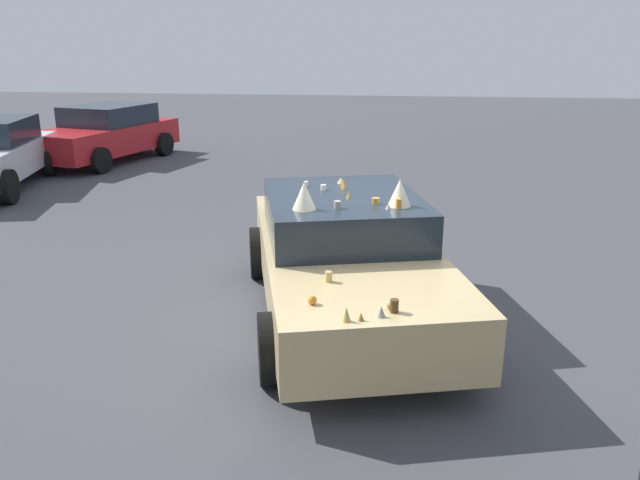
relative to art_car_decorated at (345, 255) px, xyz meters
name	(u,v)px	position (x,y,z in m)	size (l,w,h in m)	color
ground_plane	(346,314)	(-0.06, -0.01, -0.71)	(60.00, 60.00, 0.00)	#47474C
art_car_decorated	(345,255)	(0.00, 0.00, 0.00)	(4.76, 2.92, 1.66)	#D8BC7F
parked_sedan_row_back_center	(105,133)	(8.82, 7.06, 0.02)	(4.54, 2.79, 1.44)	red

